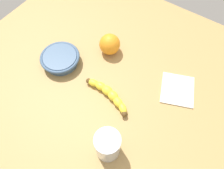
{
  "coord_description": "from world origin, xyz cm",
  "views": [
    {
      "loc": [
        -26.76,
        -23.87,
        72.94
      ],
      "look_at": [
        5.58,
        -1.78,
        5.0
      ],
      "focal_mm": 34.39,
      "sensor_mm": 36.0,
      "label": 1
    }
  ],
  "objects_px": {
    "banana": "(109,94)",
    "orange_fruit": "(110,44)",
    "smoothie_glass": "(108,146)",
    "ceramic_bowl": "(60,59)"
  },
  "relations": [
    {
      "from": "banana",
      "to": "orange_fruit",
      "type": "relative_size",
      "value": 2.4
    },
    {
      "from": "ceramic_bowl",
      "to": "orange_fruit",
      "type": "relative_size",
      "value": 1.84
    },
    {
      "from": "banana",
      "to": "orange_fruit",
      "type": "distance_m",
      "value": 0.21
    },
    {
      "from": "smoothie_glass",
      "to": "orange_fruit",
      "type": "distance_m",
      "value": 0.4
    },
    {
      "from": "ceramic_bowl",
      "to": "smoothie_glass",
      "type": "bearing_deg",
      "value": -116.9
    },
    {
      "from": "smoothie_glass",
      "to": "orange_fruit",
      "type": "xyz_separation_m",
      "value": [
        0.33,
        0.22,
        -0.01
      ]
    },
    {
      "from": "smoothie_glass",
      "to": "ceramic_bowl",
      "type": "bearing_deg",
      "value": 63.1
    },
    {
      "from": "smoothie_glass",
      "to": "ceramic_bowl",
      "type": "xyz_separation_m",
      "value": [
        0.18,
        0.35,
        -0.03
      ]
    },
    {
      "from": "banana",
      "to": "smoothie_glass",
      "type": "relative_size",
      "value": 1.72
    },
    {
      "from": "smoothie_glass",
      "to": "ceramic_bowl",
      "type": "height_order",
      "value": "smoothie_glass"
    }
  ]
}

